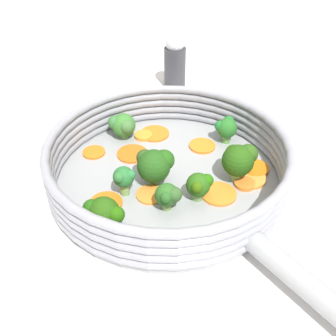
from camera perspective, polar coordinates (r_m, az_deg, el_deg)
name	(u,v)px	position (r m, az deg, el deg)	size (l,w,h in m)	color
ground_plane	(168,182)	(0.57, 0.00, -2.04)	(4.00, 4.00, 0.00)	white
skillet	(168,179)	(0.56, 0.00, -1.63)	(0.32, 0.32, 0.01)	#939699
skillet_rim_wall	(168,159)	(0.54, 0.00, 1.32)	(0.33, 0.33, 0.06)	gray
skillet_handle	(327,302)	(0.43, 22.02, -17.55)	(0.03, 0.03, 0.20)	#999B9E
skillet_rivet_left	(219,254)	(0.46, 7.36, -12.28)	(0.01, 0.01, 0.01)	#92929A
skillet_rivet_right	(267,224)	(0.50, 14.14, -7.85)	(0.01, 0.01, 0.01)	#90929C
carrot_slice_0	(255,168)	(0.58, 12.45, -0.06)	(0.04, 0.04, 0.01)	orange
carrot_slice_1	(155,134)	(0.65, -1.94, 5.02)	(0.05, 0.05, 0.00)	orange
carrot_slice_2	(94,152)	(0.61, -10.70, 2.25)	(0.03, 0.03, 0.00)	orange
carrot_slice_3	(144,136)	(0.64, -3.57, 4.71)	(0.03, 0.03, 0.01)	orange
carrot_slice_4	(219,194)	(0.53, 7.37, -3.73)	(0.05, 0.05, 0.00)	orange
carrot_slice_5	(148,194)	(0.53, -2.87, -3.73)	(0.04, 0.04, 0.00)	orange
carrot_slice_6	(245,184)	(0.55, 11.06, -2.26)	(0.03, 0.03, 0.01)	orange
carrot_slice_7	(249,178)	(0.56, 11.68, -1.44)	(0.05, 0.05, 0.00)	#F99439
carrot_slice_8	(106,203)	(0.52, -9.01, -5.06)	(0.04, 0.04, 0.00)	orange
carrot_slice_9	(202,146)	(0.62, 4.99, 3.23)	(0.04, 0.04, 0.00)	orange
carrot_slice_10	(132,154)	(0.60, -5.20, 2.08)	(0.05, 0.05, 0.00)	orange
broccoli_floret_0	(169,195)	(0.49, 0.08, -4.00)	(0.04, 0.03, 0.04)	#769851
broccoli_floret_1	(155,164)	(0.53, -1.89, 0.52)	(0.05, 0.05, 0.05)	#609544
broccoli_floret_2	(199,185)	(0.51, 4.54, -2.50)	(0.03, 0.03, 0.04)	#709854
broccoli_floret_3	(239,159)	(0.54, 10.27, 1.27)	(0.05, 0.05, 0.06)	#85AB5D
broccoli_floret_4	(124,178)	(0.52, -6.44, -1.45)	(0.03, 0.03, 0.04)	#77A455
broccoli_floret_5	(122,125)	(0.63, -6.62, 6.25)	(0.04, 0.04, 0.04)	olive
broccoli_floret_6	(226,128)	(0.62, 8.48, 5.83)	(0.03, 0.04, 0.04)	#5E9742
broccoli_floret_7	(102,212)	(0.48, -9.52, -6.35)	(0.05, 0.04, 0.04)	#5D8C52
salt_shaker	(175,61)	(0.80, 1.01, 15.26)	(0.04, 0.04, 0.11)	#333338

